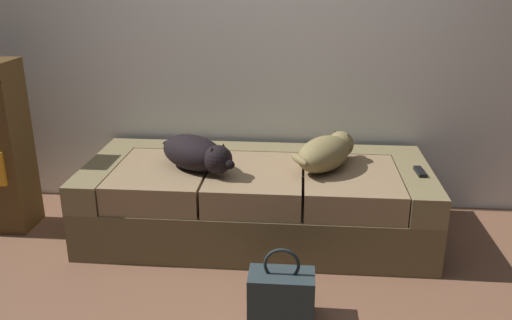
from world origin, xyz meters
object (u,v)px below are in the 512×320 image
at_px(couch, 257,200).
at_px(dog_dark, 197,153).
at_px(handbag, 281,294).
at_px(tv_remote, 420,172).
at_px(dog_tan, 327,152).

height_order(couch, dog_dark, dog_dark).
bearing_deg(handbag, tv_remote, 45.89).
xyz_separation_m(tv_remote, handbag, (-0.78, -0.81, -0.36)).
bearing_deg(handbag, dog_tan, 74.76).
distance_m(dog_dark, handbag, 1.03).
bearing_deg(handbag, couch, 102.47).
relative_size(dog_tan, handbag, 1.46).
xyz_separation_m(couch, dog_tan, (0.43, -0.02, 0.34)).
height_order(couch, tv_remote, tv_remote).
relative_size(tv_remote, handbag, 0.40).
bearing_deg(dog_tan, tv_remote, -4.99).
relative_size(couch, handbag, 5.63).
xyz_separation_m(dog_tan, handbag, (-0.23, -0.86, -0.45)).
distance_m(couch, dog_dark, 0.50).
xyz_separation_m(dog_dark, tv_remote, (1.33, 0.05, -0.09)).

